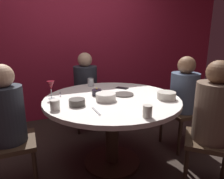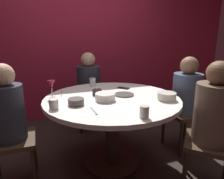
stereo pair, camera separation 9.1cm
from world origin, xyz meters
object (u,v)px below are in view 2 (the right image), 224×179
(seated_diner_back, at_px, (89,82))
(dining_table, at_px, (112,111))
(candle_holder, at_px, (97,92))
(cup_by_left_diner, at_px, (54,104))
(cup_near_candle, at_px, (144,112))
(cup_by_right_diner, at_px, (93,82))
(bowl_serving_large, at_px, (105,97))
(bowl_salad_center, at_px, (167,96))
(seated_diner_left, at_px, (8,114))
(seated_diner_right, at_px, (187,93))
(dinner_plate, at_px, (124,95))
(bowl_small_white, at_px, (76,102))
(wine_glass, at_px, (51,85))
(cell_phone, at_px, (123,88))
(seated_diner_front_right, at_px, (214,114))

(seated_diner_back, bearing_deg, dining_table, 0.00)
(candle_holder, relative_size, cup_by_left_diner, 1.15)
(cup_near_candle, height_order, cup_by_left_diner, cup_near_candle)
(cup_by_left_diner, height_order, cup_by_right_diner, cup_by_right_diner)
(bowl_serving_large, distance_m, bowl_salad_center, 0.59)
(bowl_serving_large, xyz_separation_m, cup_by_left_diner, (-0.48, -0.07, 0.01))
(seated_diner_left, xyz_separation_m, seated_diner_right, (1.89, -0.00, -0.00))
(dining_table, bearing_deg, seated_diner_back, 90.00)
(dinner_plate, bearing_deg, seated_diner_left, -178.75)
(bowl_small_white, bearing_deg, seated_diner_left, 168.98)
(dining_table, relative_size, seated_diner_right, 1.20)
(seated_diner_back, distance_m, seated_diner_right, 1.35)
(seated_diner_back, bearing_deg, cup_by_right_diner, -7.33)
(candle_holder, bearing_deg, wine_glass, 171.07)
(seated_diner_left, bearing_deg, cup_by_right_diner, 30.99)
(candle_holder, distance_m, cup_near_candle, 0.72)
(seated_diner_back, relative_size, cell_phone, 8.08)
(seated_diner_right, distance_m, cup_by_left_diner, 1.52)
(dining_table, height_order, seated_diner_right, seated_diner_right)
(bowl_small_white, height_order, cup_near_candle, cup_near_candle)
(seated_diner_right, height_order, bowl_serving_large, seated_diner_right)
(candle_holder, distance_m, cup_by_right_diner, 0.42)
(cup_by_right_diner, bearing_deg, bowl_salad_center, -57.28)
(dinner_plate, xyz_separation_m, bowl_small_white, (-0.53, -0.13, 0.02))
(cup_near_candle, bearing_deg, cup_by_right_diner, 94.88)
(dinner_plate, bearing_deg, bowl_salad_center, -42.50)
(seated_diner_back, bearing_deg, seated_diner_front_right, 21.87)
(seated_diner_right, height_order, seated_diner_front_right, seated_diner_front_right)
(dinner_plate, relative_size, cell_phone, 1.46)
(bowl_salad_center, relative_size, cup_near_candle, 1.89)
(dining_table, distance_m, bowl_serving_large, 0.22)
(wine_glass, bearing_deg, cup_by_left_diner, -92.13)
(cup_by_left_diner, relative_size, cup_by_right_diner, 0.87)
(dinner_plate, height_order, bowl_small_white, bowl_small_white)
(candle_holder, height_order, cup_near_candle, cup_near_candle)
(seated_diner_right, relative_size, candle_holder, 11.34)
(wine_glass, distance_m, cup_by_right_diner, 0.62)
(seated_diner_back, distance_m, cup_by_left_diner, 1.26)
(seated_diner_back, distance_m, cup_near_candle, 1.56)
(seated_diner_left, xyz_separation_m, seated_diner_back, (0.95, 0.97, 0.00))
(cell_phone, bearing_deg, bowl_small_white, -7.82)
(seated_diner_left, bearing_deg, seated_diner_right, 0.00)
(candle_holder, height_order, bowl_serving_large, candle_holder)
(bowl_small_white, xyz_separation_m, cup_by_right_diner, (0.33, 0.65, 0.02))
(seated_diner_right, xyz_separation_m, seated_diner_front_right, (-0.28, -0.65, 0.02))
(seated_diner_back, distance_m, candle_holder, 0.86)
(seated_diner_back, xyz_separation_m, bowl_serving_large, (-0.10, -1.05, 0.08))
(seated_diner_left, bearing_deg, cup_by_left_diner, -21.53)
(seated_diner_back, distance_m, bowl_salad_center, 1.33)
(seated_diner_back, bearing_deg, candle_holder, -8.06)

